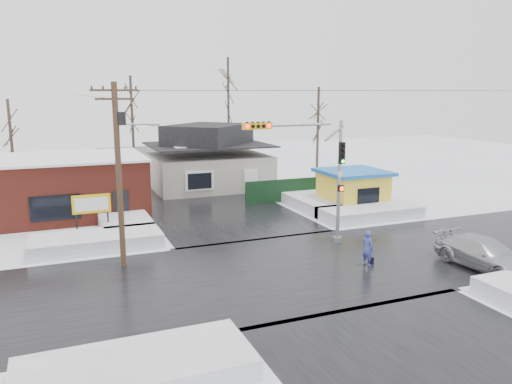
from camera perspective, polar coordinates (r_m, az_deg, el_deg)
name	(u,v)px	position (r m, az deg, el deg)	size (l,w,h in m)	color
ground	(299,267)	(25.03, 4.91, -8.58)	(120.00, 120.00, 0.00)	white
road_ns	(299,267)	(25.02, 4.91, -8.56)	(10.00, 120.00, 0.02)	black
road_ew	(299,267)	(25.02, 4.91, -8.56)	(120.00, 10.00, 0.02)	black
snowbank_nw	(97,241)	(29.14, -17.76, -5.38)	(7.00, 3.00, 0.80)	white
snowbank_ne	(370,212)	(35.16, 12.89, -2.29)	(7.00, 3.00, 0.80)	white
snowbank_sw	(136,370)	(16.24, -13.57, -19.15)	(7.00, 3.00, 0.70)	white
snowbank_nside_w	(122,217)	(34.13, -15.09, -2.81)	(3.00, 8.00, 0.80)	white
snowbank_nside_e	(310,200)	(38.28, 6.16, -0.97)	(3.00, 8.00, 0.80)	white
traffic_signal	(315,166)	(27.59, 6.80, 2.98)	(6.05, 0.68, 7.00)	gray
utility_pole	(120,164)	(24.83, -15.30, 3.07)	(3.15, 0.44, 9.00)	#382619
brick_building	(54,186)	(37.49, -22.06, 0.61)	(12.20, 8.20, 4.12)	maroon
marquee_sign	(91,205)	(31.18, -18.29, -1.45)	(2.20, 0.21, 2.55)	black
house	(209,159)	(45.17, -5.44, 3.78)	(10.40, 8.40, 5.76)	#ACA89B
kiosk	(353,189)	(37.64, 10.99, 0.33)	(4.60, 4.60, 2.88)	yellow
fence	(292,190)	(39.70, 4.18, 0.25)	(8.00, 0.12, 1.80)	black
tree_far_left	(131,99)	(47.42, -14.07, 10.32)	(3.00, 3.00, 10.00)	#332821
tree_far_mid	(228,82)	(51.74, -3.20, 12.45)	(3.00, 3.00, 12.00)	#332821
tree_far_right	(318,107)	(46.86, 7.14, 9.59)	(3.00, 3.00, 9.00)	#332821
tree_far_west	(9,119)	(45.10, -26.36, 7.44)	(3.00, 3.00, 8.00)	#332821
pedestrian	(368,249)	(25.49, 12.63, -6.32)	(0.65, 0.43, 1.79)	#3946A0
car	(484,254)	(26.97, 24.63, -6.46)	(2.09, 5.14, 1.49)	#B3B5BB
shopping_bag	(371,261)	(25.95, 12.99, -7.70)	(0.28, 0.12, 0.35)	black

